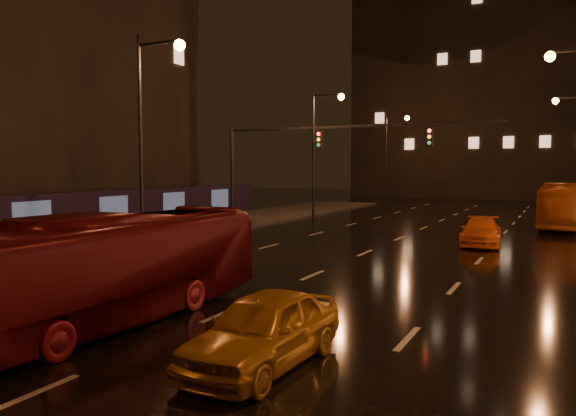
{
  "coord_description": "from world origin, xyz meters",
  "views": [
    {
      "loc": [
        8.09,
        -8.46,
        3.88
      ],
      "look_at": [
        -0.5,
        9.01,
        2.5
      ],
      "focal_mm": 35.0,
      "sensor_mm": 36.0,
      "label": 1
    }
  ],
  "objects": [
    {
      "name": "sidewalk_left",
      "position": [
        -13.5,
        15.0,
        0.07
      ],
      "size": [
        7.0,
        70.0,
        0.15
      ],
      "primitive_type": "cube",
      "color": "#38332D",
      "rests_on": "ground"
    },
    {
      "name": "pedestrian_c",
      "position": [
        -11.0,
        9.0,
        1.03
      ],
      "size": [
        0.63,
        0.9,
        1.75
      ],
      "primitive_type": "imported",
      "rotation": [
        0.0,
        0.0,
        1.49
      ],
      "color": "black",
      "rests_on": "sidewalk_left"
    },
    {
      "name": "ground",
      "position": [
        0.0,
        20.0,
        0.0
      ],
      "size": [
        140.0,
        140.0,
        0.0
      ],
      "primitive_type": "plane",
      "color": "black",
      "rests_on": "ground"
    },
    {
      "name": "bus_red",
      "position": [
        -1.94,
        2.0,
        1.39
      ],
      "size": [
        2.42,
        9.99,
        2.78
      ],
      "primitive_type": "imported",
      "rotation": [
        0.0,
        0.0,
        -0.01
      ],
      "color": "#620E12",
      "rests_on": "ground"
    },
    {
      "name": "taxi_near",
      "position": [
        2.9,
        1.0,
        0.73
      ],
      "size": [
        1.89,
        4.35,
        1.46
      ],
      "primitive_type": "imported",
      "rotation": [
        0.0,
        0.0,
        -0.04
      ],
      "color": "#BB7611",
      "rests_on": "ground"
    },
    {
      "name": "bus_curb",
      "position": [
        8.06,
        32.16,
        1.47
      ],
      "size": [
        2.72,
        10.58,
        2.93
      ],
      "primitive_type": "imported",
      "rotation": [
        0.0,
        0.0,
        -0.02
      ],
      "color": "#AA4911",
      "rests_on": "ground"
    },
    {
      "name": "taxi_far",
      "position": [
        4.4,
        21.26,
        0.67
      ],
      "size": [
        2.25,
        4.76,
        1.34
      ],
      "primitive_type": "imported",
      "rotation": [
        0.0,
        0.0,
        0.08
      ],
      "color": "orange",
      "rests_on": "ground"
    },
    {
      "name": "hoarding_left",
      "position": [
        -17.2,
        12.0,
        1.25
      ],
      "size": [
        0.3,
        46.0,
        2.5
      ],
      "primitive_type": "cube",
      "color": "black",
      "rests_on": "ground"
    },
    {
      "name": "traffic_signal",
      "position": [
        -5.06,
        20.0,
        4.74
      ],
      "size": [
        15.31,
        0.32,
        6.2
      ],
      "color": "black",
      "rests_on": "ground"
    },
    {
      "name": "building_distant",
      "position": [
        4.0,
        72.0,
        18.0
      ],
      "size": [
        44.0,
        16.0,
        36.0
      ],
      "primitive_type": "cube",
      "color": "black",
      "rests_on": "ground"
    }
  ]
}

